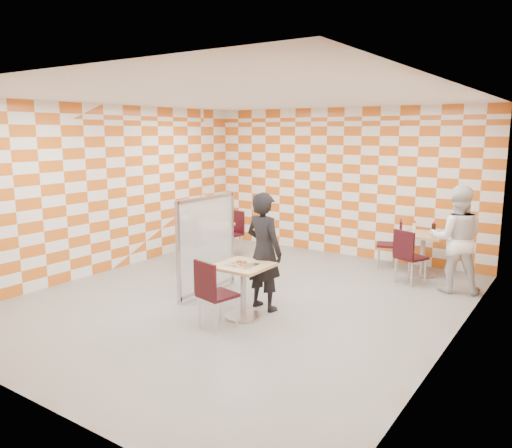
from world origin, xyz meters
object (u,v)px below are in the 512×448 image
(soda_bottle, at_px, (434,229))
(chair_empty_near, at_px, (192,240))
(man_dark, at_px, (264,251))
(sport_bottle, at_px, (414,227))
(empty_table, at_px, (211,236))
(second_table, at_px, (423,247))
(chair_main_front, at_px, (212,290))
(man_white, at_px, (456,239))
(chair_second_side, at_px, (394,240))
(chair_second_front, at_px, (408,253))
(main_table, at_px, (243,282))
(partition, at_px, (207,244))
(chair_empty_far, at_px, (233,229))

(soda_bottle, bearing_deg, chair_empty_near, -153.07)
(man_dark, xyz_separation_m, sport_bottle, (1.20, 3.09, -0.01))
(empty_table, bearing_deg, second_table, 19.88)
(chair_main_front, relative_size, man_white, 0.54)
(chair_second_side, bearing_deg, soda_bottle, -9.52)
(chair_second_front, height_order, chair_second_side, same)
(man_white, bearing_deg, main_table, 35.61)
(main_table, xyz_separation_m, sport_bottle, (1.24, 3.54, 0.33))
(chair_main_front, height_order, partition, partition)
(chair_main_front, relative_size, sport_bottle, 4.62)
(main_table, relative_size, soda_bottle, 3.26)
(chair_empty_near, distance_m, soda_bottle, 4.33)
(man_white, xyz_separation_m, sport_bottle, (-0.88, 0.72, -0.01))
(empty_table, height_order, sport_bottle, sport_bottle)
(second_table, relative_size, chair_second_side, 0.81)
(main_table, bearing_deg, chair_second_side, 76.32)
(chair_empty_far, bearing_deg, chair_second_front, 0.30)
(second_table, bearing_deg, main_table, -112.55)
(chair_second_side, relative_size, man_white, 0.54)
(man_white, bearing_deg, sport_bottle, -56.86)
(chair_second_side, xyz_separation_m, sport_bottle, (0.37, -0.05, 0.29))
(sport_bottle, bearing_deg, chair_empty_near, -149.82)
(partition, xyz_separation_m, man_white, (3.20, 2.28, 0.06))
(chair_empty_near, distance_m, chair_empty_far, 1.22)
(main_table, height_order, chair_second_front, chair_second_front)
(empty_table, relative_size, man_white, 0.44)
(soda_bottle, bearing_deg, man_dark, -117.32)
(second_table, xyz_separation_m, chair_empty_near, (-3.69, -1.95, 0.04))
(main_table, distance_m, chair_empty_near, 2.71)
(chair_main_front, xyz_separation_m, chair_empty_near, (-2.18, 2.11, 0.00))
(empty_table, bearing_deg, sport_bottle, 21.96)
(second_table, distance_m, chair_main_front, 4.33)
(second_table, bearing_deg, chair_second_side, 167.76)
(chair_second_side, height_order, man_dark, man_dark)
(chair_second_side, distance_m, man_dark, 3.26)
(chair_main_front, distance_m, partition, 1.54)
(chair_empty_near, bearing_deg, empty_table, 94.58)
(second_table, xyz_separation_m, soda_bottle, (0.16, 0.00, 0.34))
(second_table, bearing_deg, man_dark, -114.86)
(sport_bottle, bearing_deg, man_white, -39.38)
(chair_second_front, xyz_separation_m, chair_second_side, (-0.51, 0.83, 0.00))
(main_table, bearing_deg, chair_main_front, -95.95)
(empty_table, height_order, chair_empty_near, chair_empty_near)
(chair_empty_near, bearing_deg, chair_second_front, 18.88)
(second_table, distance_m, chair_second_front, 0.71)
(second_table, xyz_separation_m, sport_bottle, (-0.20, 0.08, 0.33))
(main_table, bearing_deg, empty_table, 137.29)
(chair_empty_near, xyz_separation_m, man_white, (4.37, 1.31, 0.31))
(chair_main_front, height_order, chair_empty_far, same)
(second_table, height_order, man_dark, man_dark)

